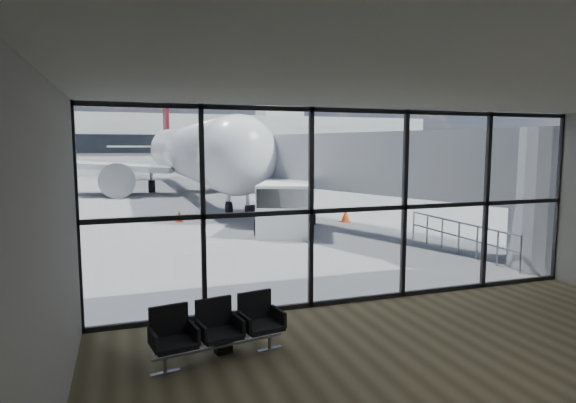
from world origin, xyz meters
TOP-DOWN VIEW (x-y plane):
  - ground at (0.00, 40.00)m, footprint 220.00×220.00m
  - lounge_shell at (0.00, -4.80)m, footprint 12.02×8.01m
  - glass_curtain_wall at (0.00, 0.00)m, footprint 12.10×0.12m
  - jet_bridge at (4.90, 7.07)m, footprint 8.00×16.50m
  - apron_railing at (5.60, 3.50)m, footprint 0.06×5.46m
  - far_terminal at (-0.59, 61.97)m, footprint 80.00×12.20m
  - tree_4 at (-21.00, 72.00)m, footprint 5.61×5.61m
  - tree_5 at (-15.00, 72.00)m, footprint 6.27×6.27m
  - seating_row at (-3.69, -1.95)m, footprint 2.31×1.02m
  - backpack at (-3.56, -1.81)m, footprint 0.32×0.31m
  - airliner at (-0.07, 30.58)m, footprint 34.65×40.07m
  - service_van at (1.53, 9.66)m, footprint 3.89×5.34m
  - belt_loader at (-10.33, 22.83)m, footprint 1.74×4.28m
  - traffic_cone_b at (-2.64, 13.77)m, footprint 0.37×0.37m
  - traffic_cone_c at (5.00, 11.08)m, footprint 0.46×0.46m

SIDE VIEW (x-z plane):
  - ground at x=0.00m, z-range 0.00..0.00m
  - backpack at x=-3.56m, z-range -0.01..0.43m
  - traffic_cone_b at x=-2.64m, z-range -0.01..0.52m
  - traffic_cone_c at x=5.00m, z-range -0.02..0.64m
  - seating_row at x=-3.69m, z-range 0.06..1.08m
  - belt_loader at x=-10.33m, z-range -0.32..1.64m
  - apron_railing at x=5.60m, z-range 0.16..1.27m
  - service_van at x=1.53m, z-range 0.03..2.16m
  - glass_curtain_wall at x=0.00m, z-range 0.00..4.50m
  - lounge_shell at x=0.00m, z-range 0.40..4.91m
  - jet_bridge at x=4.90m, z-range 0.59..4.92m
  - airliner at x=-0.07m, z-range -2.02..8.31m
  - far_terminal at x=-0.59m, z-range -1.29..9.71m
  - tree_4 at x=-21.00m, z-range 1.22..9.29m
  - tree_5 at x=-15.00m, z-range 1.36..10.39m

